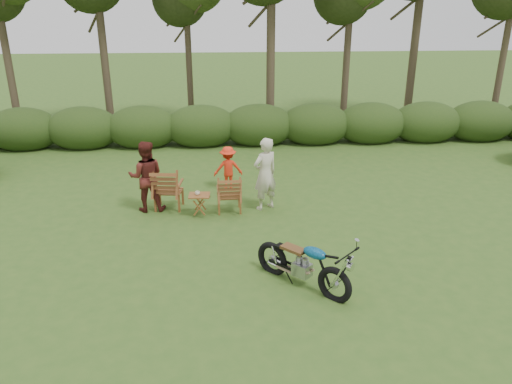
{
  "coord_description": "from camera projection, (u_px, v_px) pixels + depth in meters",
  "views": [
    {
      "loc": [
        -1.31,
        -7.99,
        4.83
      ],
      "look_at": [
        -0.59,
        1.99,
        0.9
      ],
      "focal_mm": 35.0,
      "sensor_mm": 36.0,
      "label": 1
    }
  ],
  "objects": [
    {
      "name": "lawn_chair_right",
      "position": [
        229.0,
        211.0,
        12.05
      ],
      "size": [
        0.66,
        0.66,
        0.93
      ],
      "primitive_type": null,
      "rotation": [
        0.0,
        0.0,
        3.17
      ],
      "color": "brown",
      "rests_on": "ground"
    },
    {
      "name": "child",
      "position": [
        229.0,
        189.0,
        13.42
      ],
      "size": [
        0.79,
        0.5,
        1.18
      ],
      "primitive_type": "imported",
      "rotation": [
        0.0,
        0.0,
        3.22
      ],
      "color": "red",
      "rests_on": "ground"
    },
    {
      "name": "lawn_chair_left",
      "position": [
        170.0,
        208.0,
        12.22
      ],
      "size": [
        0.81,
        0.81,
        1.06
      ],
      "primitive_type": null,
      "rotation": [
        0.0,
        0.0,
        3.03
      ],
      "color": "brown",
      "rests_on": "ground"
    },
    {
      "name": "ground",
      "position": [
        295.0,
        275.0,
        9.27
      ],
      "size": [
        80.0,
        80.0,
        0.0
      ],
      "primitive_type": "plane",
      "color": "#2F511B",
      "rests_on": "ground"
    },
    {
      "name": "adult_a",
      "position": [
        265.0,
        208.0,
        12.2
      ],
      "size": [
        0.78,
        0.7,
        1.78
      ],
      "primitive_type": "imported",
      "rotation": [
        0.0,
        0.0,
        3.69
      ],
      "color": "beige",
      "rests_on": "ground"
    },
    {
      "name": "motorcycle",
      "position": [
        301.0,
        285.0,
        8.97
      ],
      "size": [
        1.87,
        1.89,
        1.1
      ],
      "primitive_type": null,
      "rotation": [
        0.0,
        0.0,
        -0.79
      ],
      "color": "#0D76B2",
      "rests_on": "ground"
    },
    {
      "name": "side_table",
      "position": [
        200.0,
        205.0,
        11.72
      ],
      "size": [
        0.53,
        0.45,
        0.52
      ],
      "primitive_type": null,
      "rotation": [
        0.0,
        0.0,
        -0.04
      ],
      "color": "brown",
      "rests_on": "ground"
    },
    {
      "name": "tree_line",
      "position": [
        272.0,
        29.0,
        16.95
      ],
      "size": [
        22.52,
        11.62,
        8.14
      ],
      "color": "#392D1F",
      "rests_on": "ground"
    },
    {
      "name": "cup",
      "position": [
        197.0,
        193.0,
        11.6
      ],
      "size": [
        0.13,
        0.13,
        0.09
      ],
      "primitive_type": "imported",
      "rotation": [
        0.0,
        0.0,
        -0.18
      ],
      "color": "beige",
      "rests_on": "side_table"
    },
    {
      "name": "adult_b",
      "position": [
        149.0,
        210.0,
        12.12
      ],
      "size": [
        0.87,
        0.7,
        1.72
      ],
      "primitive_type": "imported",
      "rotation": [
        0.0,
        0.0,
        3.2
      ],
      "color": "#551D18",
      "rests_on": "ground"
    }
  ]
}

